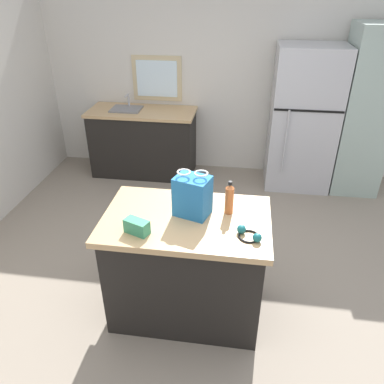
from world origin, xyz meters
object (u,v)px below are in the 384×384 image
object	(u,v)px
kitchen_island	(187,265)
tall_cabinet	(365,113)
ear_defenders	(249,235)
bottle	(229,199)
refrigerator	(303,120)
small_box	(137,227)
shopping_bag	(192,196)

from	to	relation	value
kitchen_island	tall_cabinet	xyz separation A→B (m)	(1.84, 2.46, 0.56)
kitchen_island	tall_cabinet	distance (m)	3.12
ear_defenders	bottle	bearing A→B (deg)	118.35
refrigerator	small_box	world-z (taller)	refrigerator
small_box	bottle	world-z (taller)	bottle
ear_defenders	tall_cabinet	bearing A→B (deg)	62.50
bottle	tall_cabinet	bearing A→B (deg)	56.88
kitchen_island	bottle	world-z (taller)	bottle
bottle	ear_defenders	xyz separation A→B (m)	(0.16, -0.29, -0.10)
ear_defenders	small_box	bearing A→B (deg)	-175.64
small_box	ear_defenders	xyz separation A→B (m)	(0.77, 0.06, -0.03)
refrigerator	shopping_bag	distance (m)	2.63
kitchen_island	bottle	distance (m)	0.67
shopping_bag	ear_defenders	world-z (taller)	shopping_bag
tall_cabinet	bottle	world-z (taller)	tall_cabinet
kitchen_island	bottle	bearing A→B (deg)	20.57
tall_cabinet	shopping_bag	world-z (taller)	tall_cabinet
bottle	small_box	bearing A→B (deg)	-150.38
kitchen_island	bottle	xyz separation A→B (m)	(0.31, 0.12, 0.58)
refrigerator	small_box	bearing A→B (deg)	-117.86
refrigerator	tall_cabinet	distance (m)	0.73
shopping_bag	refrigerator	bearing A→B (deg)	65.79
small_box	ear_defenders	distance (m)	0.78
tall_cabinet	ear_defenders	size ratio (longest dim) A/B	9.75
refrigerator	bottle	bearing A→B (deg)	-109.01
kitchen_island	small_box	world-z (taller)	small_box
kitchen_island	bottle	size ratio (longest dim) A/B	4.66
tall_cabinet	bottle	bearing A→B (deg)	-123.12
shopping_bag	bottle	bearing A→B (deg)	10.97
small_box	shopping_bag	bearing A→B (deg)	40.68
refrigerator	kitchen_island	bearing A→B (deg)	-114.39
shopping_bag	ear_defenders	xyz separation A→B (m)	(0.43, -0.24, -0.13)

